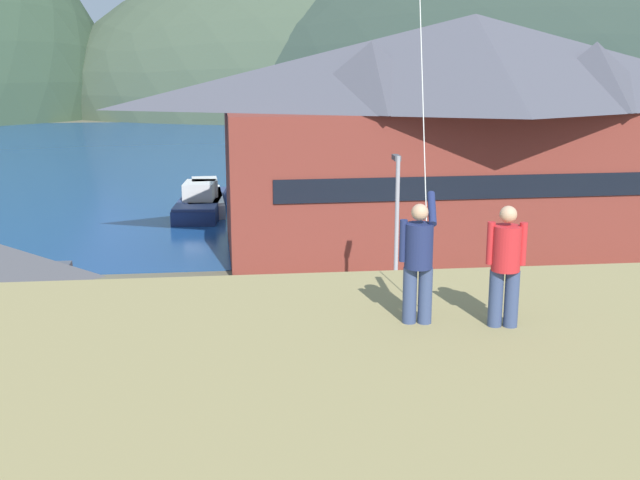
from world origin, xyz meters
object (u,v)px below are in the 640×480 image
object	(u,v)px
wharf_dock	(257,201)
moored_boat_outer_mooring	(309,195)
moored_boat_wharfside	(205,199)
parked_car_corner_spot	(209,343)
parked_car_back_row_left	(103,436)
parked_car_lone_by_shed	(441,409)
moored_boat_inner_slip	(201,203)
harbor_lodge	(472,126)
parking_light_pole	(396,223)
person_kite_flyer	(418,259)
person_companion	(506,263)

from	to	relation	value
wharf_dock	moored_boat_outer_mooring	xyz separation A→B (m)	(3.55, -0.16, 0.37)
wharf_dock	moored_boat_wharfside	world-z (taller)	moored_boat_wharfside
parked_car_corner_spot	parked_car_back_row_left	world-z (taller)	same
wharf_dock	parked_car_lone_by_shed	world-z (taller)	parked_car_lone_by_shed
moored_boat_inner_slip	parked_car_corner_spot	distance (m)	26.60
moored_boat_outer_mooring	harbor_lodge	bearing A→B (deg)	-59.90
wharf_dock	parking_light_pole	bearing A→B (deg)	-79.11
person_kite_flyer	moored_boat_wharfside	bearing A→B (deg)	95.91
wharf_dock	moored_boat_wharfside	size ratio (longest dim) A/B	1.75
moored_boat_outer_mooring	person_companion	size ratio (longest dim) A/B	4.43
harbor_lodge	parking_light_pole	size ratio (longest dim) A/B	4.34
person_kite_flyer	parking_light_pole	bearing A→B (deg)	78.80
person_kite_flyer	parked_car_lone_by_shed	bearing A→B (deg)	71.58
parked_car_back_row_left	wharf_dock	bearing A→B (deg)	81.76
parked_car_back_row_left	parking_light_pole	distance (m)	15.03
harbor_lodge	parked_car_lone_by_shed	xyz separation A→B (m)	(-7.26, -21.72, -5.39)
parked_car_back_row_left	person_kite_flyer	world-z (taller)	person_kite_flyer
parking_light_pole	person_kite_flyer	bearing A→B (deg)	-101.20
moored_boat_wharfside	moored_boat_inner_slip	size ratio (longest dim) A/B	0.86
wharf_dock	parking_light_pole	world-z (taller)	parking_light_pole
parked_car_back_row_left	parking_light_pole	world-z (taller)	parking_light_pole
wharf_dock	moored_boat_outer_mooring	size ratio (longest dim) A/B	1.67
parked_car_back_row_left	person_kite_flyer	size ratio (longest dim) A/B	2.32
moored_boat_outer_mooring	parked_car_back_row_left	world-z (taller)	moored_boat_outer_mooring
wharf_dock	person_companion	xyz separation A→B (m)	(2.00, -43.04, 7.06)
wharf_dock	person_companion	bearing A→B (deg)	-87.35
wharf_dock	parked_car_lone_by_shed	xyz separation A→B (m)	(3.58, -34.46, 0.71)
parked_car_lone_by_shed	wharf_dock	bearing A→B (deg)	95.93
person_companion	parked_car_corner_spot	bearing A→B (deg)	108.04
wharf_dock	parked_car_corner_spot	world-z (taller)	parked_car_corner_spot
moored_boat_wharfside	parking_light_pole	xyz separation A→B (m)	(8.08, -22.81, 3.05)
wharf_dock	parked_car_back_row_left	world-z (taller)	parked_car_back_row_left
moored_boat_inner_slip	person_kite_flyer	bearing A→B (deg)	-83.60
parking_light_pole	parked_car_lone_by_shed	bearing A→B (deg)	-95.33
parked_car_lone_by_shed	parking_light_pole	bearing A→B (deg)	84.67
person_kite_flyer	parked_car_back_row_left	bearing A→B (deg)	127.20
harbor_lodge	wharf_dock	world-z (taller)	harbor_lodge
moored_boat_outer_mooring	person_companion	bearing A→B (deg)	-92.08
moored_boat_outer_mooring	parked_car_lone_by_shed	world-z (taller)	moored_boat_outer_mooring
moored_boat_inner_slip	person_companion	xyz separation A→B (m)	(5.72, -40.78, 6.69)
moored_boat_outer_mooring	parked_car_lone_by_shed	size ratio (longest dim) A/B	1.79
parked_car_lone_by_shed	person_kite_flyer	bearing A→B (deg)	-108.42
parked_car_corner_spot	parking_light_pole	distance (m)	9.21
parked_car_corner_spot	parking_light_pole	size ratio (longest dim) A/B	0.68
harbor_lodge	parked_car_corner_spot	distance (m)	21.67
moored_boat_outer_mooring	wharf_dock	bearing A→B (deg)	177.37
moored_boat_inner_slip	parked_car_corner_spot	xyz separation A→B (m)	(1.09, -26.57, 0.34)
moored_boat_outer_mooring	parking_light_pole	bearing A→B (deg)	-87.51
parked_car_lone_by_shed	parked_car_back_row_left	xyz separation A→B (m)	(-8.65, -0.53, 0.00)
parked_car_corner_spot	person_companion	distance (m)	16.24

